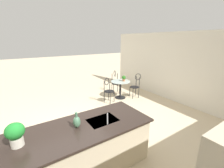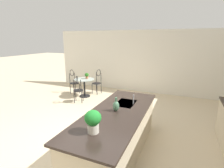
{
  "view_description": "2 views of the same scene",
  "coord_description": "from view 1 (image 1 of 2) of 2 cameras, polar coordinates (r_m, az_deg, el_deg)",
  "views": [
    {
      "loc": [
        1.01,
        3.08,
        2.41
      ],
      "look_at": [
        -1.56,
        -0.79,
        1.02
      ],
      "focal_mm": 23.87,
      "sensor_mm": 36.0,
      "label": 1
    },
    {
      "loc": [
        3.25,
        2.0,
        2.33
      ],
      "look_at": [
        -1.22,
        0.1,
        1.05
      ],
      "focal_mm": 27.64,
      "sensor_mm": 36.0,
      "label": 2
    }
  ],
  "objects": [
    {
      "name": "potted_plant_on_table",
      "position": [
        6.23,
        4.54,
        2.32
      ],
      "size": [
        0.17,
        0.17,
        0.24
      ],
      "color": "#9E603D",
      "rests_on": "bistro_table"
    },
    {
      "name": "chair_near_window",
      "position": [
        5.77,
        -1.42,
        -1.93
      ],
      "size": [
        0.52,
        0.5,
        1.04
      ],
      "color": "black",
      "rests_on": "ground"
    },
    {
      "name": "bistro_table",
      "position": [
        6.31,
        3.23,
        -1.51
      ],
      "size": [
        0.8,
        0.8,
        0.74
      ],
      "color": "black",
      "rests_on": "ground"
    },
    {
      "name": "potted_plant_counter_far",
      "position": [
        2.63,
        -33.07,
        -15.55
      ],
      "size": [
        0.26,
        0.26,
        0.37
      ],
      "color": "beige",
      "rests_on": "kitchen_island"
    },
    {
      "name": "sink_faucet",
      "position": [
        2.77,
        -1.76,
        -13.21
      ],
      "size": [
        0.02,
        0.02,
        0.22
      ],
      "primitive_type": "cylinder",
      "color": "#B2B5BA",
      "rests_on": "kitchen_island"
    },
    {
      "name": "chair_toward_desk",
      "position": [
        6.43,
        9.08,
        -0.16
      ],
      "size": [
        0.51,
        0.45,
        1.04
      ],
      "color": "black",
      "rests_on": "ground"
    },
    {
      "name": "ground_plane",
      "position": [
        4.04,
        -13.13,
        -20.48
      ],
      "size": [
        40.0,
        40.0,
        0.0
      ],
      "primitive_type": "plane",
      "color": "beige"
    },
    {
      "name": "wall_left_window",
      "position": [
        6.19,
        25.88,
        5.13
      ],
      "size": [
        0.12,
        7.8,
        2.7
      ],
      "primitive_type": "cube",
      "color": "silver",
      "rests_on": "ground"
    },
    {
      "name": "chair_by_island",
      "position": [
        6.9,
        1.28,
        1.21
      ],
      "size": [
        0.48,
        0.52,
        1.04
      ],
      "color": "black",
      "rests_on": "ground"
    },
    {
      "name": "vase_on_counter",
      "position": [
        2.76,
        -13.35,
        -13.86
      ],
      "size": [
        0.13,
        0.13,
        0.29
      ],
      "color": "#4C7A5B",
      "rests_on": "kitchen_island"
    },
    {
      "name": "kitchen_island",
      "position": [
        3.05,
        -13.25,
        -23.61
      ],
      "size": [
        2.8,
        1.06,
        0.92
      ],
      "color": "beige",
      "rests_on": "ground"
    }
  ]
}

